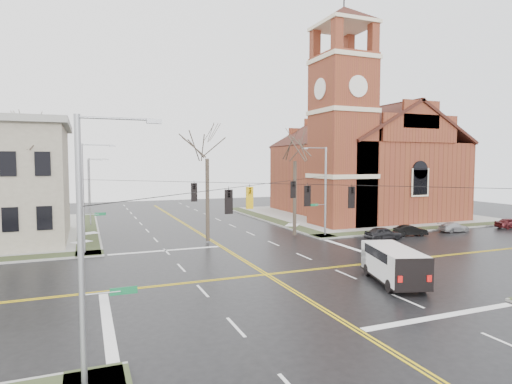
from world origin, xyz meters
name	(u,v)px	position (x,y,z in m)	size (l,w,h in m)	color
ground	(267,274)	(0.00, 0.00, 0.00)	(120.00, 120.00, 0.00)	black
sidewalks	(267,273)	(0.00, 0.00, 0.08)	(80.00, 80.00, 0.17)	gray
road_markings	(267,274)	(0.00, 0.00, 0.01)	(100.00, 100.00, 0.01)	gold
church	(358,156)	(24.76, 24.78, 8.43)	(24.28, 27.48, 27.50)	brown
signal_pole_ne	(324,188)	(11.32, 11.50, 4.95)	(2.75, 0.22, 9.00)	gray
signal_pole_nw	(85,195)	(-11.32, 11.50, 4.95)	(2.75, 0.22, 9.00)	gray
signal_pole_sw	(87,245)	(-11.32, -11.50, 4.95)	(2.75, 0.22, 9.00)	gray
span_wires	(267,183)	(0.00, 0.00, 6.20)	(23.02, 23.02, 0.03)	black
traffic_signals	(271,195)	(0.00, -0.67, 5.45)	(8.21, 8.26, 1.30)	black
streetlight_north_a	(91,189)	(-10.65, 28.00, 4.47)	(2.30, 0.20, 8.00)	gray
streetlight_north_b	(89,182)	(-10.65, 48.00, 4.47)	(2.30, 0.20, 8.00)	gray
cargo_van	(392,262)	(6.66, -4.67, 1.32)	(3.88, 6.25, 2.23)	white
parked_car_a	(383,233)	(15.84, 7.72, 0.64)	(1.51, 3.74, 1.28)	black
parked_car_b	(411,230)	(19.91, 8.49, 0.56)	(1.18, 3.38, 1.11)	black
parked_car_c	(454,227)	(26.07, 8.68, 0.52)	(1.47, 3.61, 1.05)	#A9A9AB
parked_car_d	(511,223)	(34.16, 8.06, 0.62)	(1.46, 3.63, 1.24)	#4E161A
tree_nw_far	(30,144)	(-15.48, 14.26, 9.13)	(4.00, 4.00, 12.63)	#352B22
tree_nw_near	(207,153)	(-0.60, 12.75, 8.48)	(4.00, 4.00, 11.72)	#352B22
tree_ne	(295,156)	(8.63, 12.76, 8.24)	(4.00, 4.00, 11.39)	#352B22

